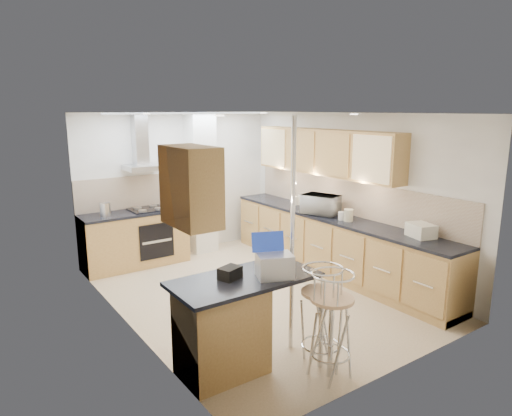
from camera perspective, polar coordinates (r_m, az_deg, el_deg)
ground at (r=6.57m, az=-0.15°, el=-10.59°), size 4.80×4.80×0.00m
room_shell at (r=6.63m, az=0.30°, el=3.49°), size 3.64×4.84×2.51m
right_counter at (r=7.32m, az=9.57°, el=-4.50°), size 0.63×4.40×0.92m
back_counter at (r=7.79m, az=-14.88°, el=-3.72°), size 1.70×0.63×0.92m
peninsula at (r=4.71m, az=-1.39°, el=-13.95°), size 1.47×0.72×0.94m
microwave at (r=7.28m, az=8.13°, el=0.44°), size 0.54×0.65×0.31m
laptop at (r=4.49m, az=2.35°, el=-7.22°), size 0.41×0.37×0.23m
bag at (r=4.48m, az=-3.27°, el=-8.10°), size 0.25×0.22×0.12m
bar_stool_near at (r=4.55m, az=9.37°, el=-14.28°), size 0.58×0.58×1.07m
bar_stool_end at (r=4.69m, az=8.17°, el=-13.40°), size 0.51×0.51×1.07m
jar_a at (r=7.95m, az=5.70°, el=1.00°), size 0.13×0.13×0.17m
jar_b at (r=7.95m, az=4.99°, el=0.92°), size 0.14×0.14×0.15m
jar_c at (r=6.91m, az=11.48°, el=-0.89°), size 0.15×0.15×0.18m
jar_d at (r=6.96m, az=10.65°, el=-0.98°), size 0.12×0.12×0.13m
bread_bin at (r=6.32m, az=19.94°, el=-2.65°), size 0.35×0.39×0.18m
kettle at (r=7.45m, az=-18.34°, el=-0.18°), size 0.16×0.16×0.21m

